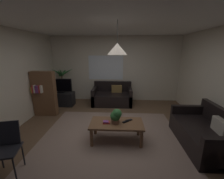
{
  "coord_description": "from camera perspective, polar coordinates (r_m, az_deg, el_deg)",
  "views": [
    {
      "loc": [
        0.19,
        -3.19,
        1.99
      ],
      "look_at": [
        0.0,
        0.3,
        1.05
      ],
      "focal_mm": 23.1,
      "sensor_mm": 36.0,
      "label": 1
    }
  ],
  "objects": [
    {
      "name": "book_on_table_0",
      "position": [
        3.27,
        -2.19,
        -12.93
      ],
      "size": [
        0.16,
        0.13,
        0.03
      ],
      "primitive_type": "cube",
      "rotation": [
        0.0,
        0.0,
        0.06
      ],
      "color": "#B22D2D",
      "rests_on": "coffee_table"
    },
    {
      "name": "pendant_lamp",
      "position": [
        2.91,
        2.09,
        15.76
      ],
      "size": [
        0.4,
        0.4,
        0.64
      ],
      "color": "black"
    },
    {
      "name": "remote_on_table_1",
      "position": [
        3.33,
        5.45,
        -12.48
      ],
      "size": [
        0.16,
        0.13,
        0.02
      ],
      "primitive_type": "cube",
      "rotation": [
        0.0,
        0.0,
        2.19
      ],
      "color": "black",
      "rests_on": "coffee_table"
    },
    {
      "name": "potted_palm_corner",
      "position": [
        6.17,
        -18.89,
        1.22
      ],
      "size": [
        0.83,
        0.77,
        1.4
      ],
      "color": "brown",
      "rests_on": "ground"
    },
    {
      "name": "coffee_table",
      "position": [
        3.33,
        1.81,
        -14.01
      ],
      "size": [
        1.18,
        0.6,
        0.44
      ],
      "color": "brown",
      "rests_on": "ground"
    },
    {
      "name": "tv",
      "position": [
        5.57,
        -19.76,
        1.48
      ],
      "size": [
        0.84,
        0.16,
        0.52
      ],
      "color": "black",
      "rests_on": "tv_stand"
    },
    {
      "name": "tv_stand",
      "position": [
        5.73,
        -19.22,
        -3.5
      ],
      "size": [
        0.9,
        0.44,
        0.5
      ],
      "primitive_type": "cube",
      "color": "black",
      "rests_on": "ground"
    },
    {
      "name": "potted_plant_on_table",
      "position": [
        3.21,
        1.58,
        -10.32
      ],
      "size": [
        0.26,
        0.23,
        0.33
      ],
      "color": "brown",
      "rests_on": "coffee_table"
    },
    {
      "name": "bookshelf_corner",
      "position": [
        4.95,
        -25.27,
        -1.43
      ],
      "size": [
        0.7,
        0.31,
        1.4
      ],
      "color": "brown",
      "rests_on": "ground"
    },
    {
      "name": "rug",
      "position": [
        3.6,
        -0.45,
        -18.48
      ],
      "size": [
        3.27,
        2.83,
        0.01
      ],
      "primitive_type": "cube",
      "color": "gray",
      "rests_on": "ground"
    },
    {
      "name": "remote_on_table_0",
      "position": [
        3.4,
        6.66,
        -11.94
      ],
      "size": [
        0.16,
        0.12,
        0.02
      ],
      "primitive_type": "cube",
      "rotation": [
        0.0,
        0.0,
        2.1
      ],
      "color": "black",
      "rests_on": "coffee_table"
    },
    {
      "name": "wall_left",
      "position": [
        4.26,
        -36.92,
        2.36
      ],
      "size": [
        0.06,
        5.14,
        2.55
      ],
      "primitive_type": "cube",
      "color": "beige",
      "rests_on": "ground"
    },
    {
      "name": "window_pane",
      "position": [
        5.83,
        -2.5,
        8.61
      ],
      "size": [
        1.38,
        0.01,
        0.95
      ],
      "primitive_type": "cube",
      "color": "white"
    },
    {
      "name": "ceiling",
      "position": [
        3.25,
        -0.31,
        25.19
      ],
      "size": [
        5.03,
        5.14,
        0.02
      ],
      "primitive_type": "cube",
      "color": "white"
    },
    {
      "name": "couch_right_side",
      "position": [
        3.78,
        32.76,
        -14.58
      ],
      "size": [
        0.87,
        1.55,
        0.82
      ],
      "rotation": [
        0.0,
        0.0,
        -1.57
      ],
      "color": "black",
      "rests_on": "ground"
    },
    {
      "name": "wall_back",
      "position": [
        5.84,
        1.21,
        8.04
      ],
      "size": [
        5.15,
        0.06,
        2.55
      ],
      "primitive_type": "cube",
      "color": "beige",
      "rests_on": "ground"
    },
    {
      "name": "couch_under_window",
      "position": [
        5.55,
        0.12,
        -2.96
      ],
      "size": [
        1.47,
        0.87,
        0.82
      ],
      "color": "black",
      "rests_on": "ground"
    },
    {
      "name": "floor",
      "position": [
        3.77,
        -0.25,
        -16.98
      ],
      "size": [
        5.03,
        5.14,
        0.02
      ],
      "primitive_type": "cube",
      "color": "brown",
      "rests_on": "ground"
    },
    {
      "name": "book_on_table_1",
      "position": [
        3.26,
        -2.46,
        -12.59
      ],
      "size": [
        0.13,
        0.11,
        0.02
      ],
      "primitive_type": "cube",
      "rotation": [
        0.0,
        0.0,
        0.12
      ],
      "color": "#72387F",
      "rests_on": "coffee_table"
    },
    {
      "name": "folding_chair",
      "position": [
        3.04,
        -36.31,
        -17.4
      ],
      "size": [
        0.49,
        0.5,
        0.87
      ],
      "color": "black",
      "rests_on": "ground"
    }
  ]
}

